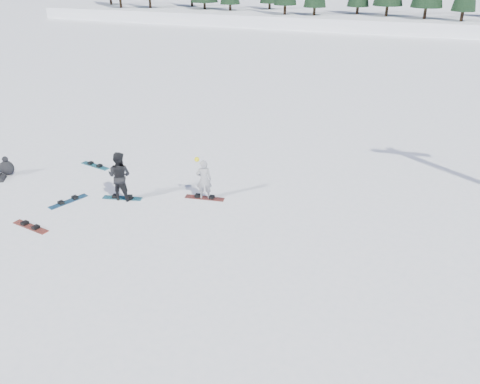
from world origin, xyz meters
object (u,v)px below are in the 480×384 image
snowboarder_man (120,176)px  snowboard_loose_c (95,166)px  snowboarder_woman (204,179)px  seated_rider (6,168)px  snowboard_loose_b (31,227)px  snowboard_loose_a (68,201)px

snowboarder_man → snowboard_loose_c: 3.73m
snowboarder_woman → seated_rider: 8.64m
snowboarder_woman → snowboard_loose_b: 6.16m
snowboard_loose_c → snowboard_loose_b: bearing=-65.7°
seated_rider → snowboard_loose_c: seated_rider is taller
snowboarder_man → snowboard_loose_b: 3.50m
snowboard_loose_b → snowboard_loose_a: bearing=100.1°
snowboarder_woman → snowboard_loose_c: 5.92m
seated_rider → snowboarder_woman: bearing=-16.5°
snowboarder_man → snowboard_loose_b: size_ratio=1.25×
snowboard_loose_c → snowboard_loose_b: same height
snowboarder_woman → snowboard_loose_c: (-5.76, 1.10, -0.78)m
snowboarder_man → snowboard_loose_b: snowboarder_man is taller
snowboard_loose_c → snowboard_loose_a: (1.13, -3.16, 0.00)m
snowboarder_woman → seated_rider: snowboarder_woman is taller
snowboarder_man → snowboard_loose_a: bearing=24.2°
snowboard_loose_b → snowboarder_woman: bearing=50.5°
snowboard_loose_a → snowboard_loose_c: bearing=40.8°
snowboard_loose_a → snowboarder_man: bearing=-39.9°
snowboarder_woman → snowboard_loose_a: size_ratio=1.13×
seated_rider → snowboard_loose_a: bearing=-38.0°
seated_rider → snowboard_loose_c: bearing=13.9°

